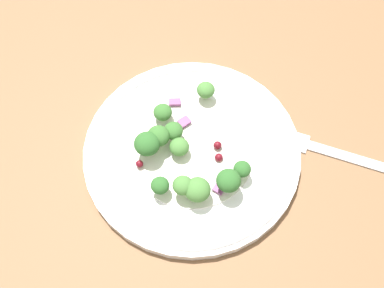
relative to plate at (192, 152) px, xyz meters
The scene contains 21 objects.
ground_plane 2.69cm from the plate, 106.03° to the left, with size 180.00×180.00×2.00cm, color brown.
plate is the anchor object (origin of this frame).
dressing_pool 0.44cm from the plate, ahead, with size 14.46×14.46×0.20cm, color white.
broccoli_floret_0 5.67cm from the plate, 96.68° to the right, with size 2.18×2.18×2.21cm.
broccoli_floret_1 2.34cm from the plate, 29.89° to the right, with size 2.22×2.22×2.25cm.
broccoli_floret_2 6.68cm from the plate, 104.39° to the left, with size 1.94×1.94×1.96cm.
broccoli_floret_3 5.96cm from the plate, 34.75° to the left, with size 2.23×2.23×2.26cm.
broccoli_floret_4 3.35cm from the plate, 80.95° to the right, with size 2.18×2.18×2.21cm.
broccoli_floret_5 6.83cm from the plate, 83.39° to the left, with size 2.68×2.68×2.71cm.
broccoli_floret_6 6.21cm from the plate, 50.98° to the left, with size 2.82×2.82×2.86cm.
broccoli_floret_7 4.54cm from the plate, 54.44° to the right, with size 2.56×2.56×2.59cm.
broccoli_floret_8 7.57cm from the plate, 147.73° to the right, with size 2.16×2.16×2.19cm.
broccoli_floret_9 5.70cm from the plate, 38.87° to the right, with size 2.90×2.90×2.94cm.
broccoli_floret_10 6.56cm from the plate, 11.77° to the left, with size 2.03×2.03×2.06cm.
cranberry_0 3.21cm from the plate, 137.43° to the left, with size 0.96×0.96×0.96cm, color maroon.
cranberry_1 3.35cm from the plate, 113.71° to the left, with size 0.95×0.95×0.95cm, color maroon.
cranberry_2 6.32cm from the plate, 25.05° to the right, with size 0.85×0.85×0.85cm, color maroon.
onion_bit_0 3.68cm from the plate, 120.41° to the right, with size 1.09×1.32×0.38cm, color #843D75.
onion_bit_1 6.57cm from the plate, 116.51° to the right, with size 1.40×0.89×0.41cm, color #843D75.
onion_bit_2 5.86cm from the plate, 75.44° to the left, with size 1.17×1.00×0.33cm, color #843D75.
fork 17.85cm from the plate, 134.33° to the left, with size 9.68×17.55×0.50cm.
Camera 1 is at (19.76, 17.47, 53.78)cm, focal length 48.46 mm.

